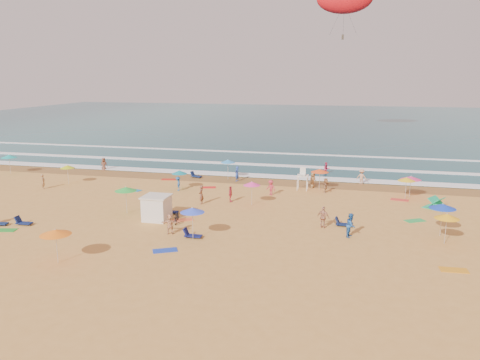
# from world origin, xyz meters

# --- Properties ---
(ground) EXTENTS (220.00, 220.00, 0.00)m
(ground) POSITION_xyz_m (0.00, 0.00, 0.00)
(ground) COLOR gold
(ground) RESTS_ON ground
(ocean) EXTENTS (220.00, 140.00, 0.18)m
(ocean) POSITION_xyz_m (0.00, 84.00, 0.00)
(ocean) COLOR #0C4756
(ocean) RESTS_ON ground
(wet_sand) EXTENTS (220.00, 220.00, 0.00)m
(wet_sand) POSITION_xyz_m (0.00, 12.50, 0.01)
(wet_sand) COLOR olive
(wet_sand) RESTS_ON ground
(surf_foam) EXTENTS (200.00, 18.70, 0.05)m
(surf_foam) POSITION_xyz_m (0.00, 21.32, 0.10)
(surf_foam) COLOR white
(surf_foam) RESTS_ON ground
(cabana) EXTENTS (2.00, 2.00, 2.00)m
(cabana) POSITION_xyz_m (-5.54, -4.19, 1.00)
(cabana) COLOR silver
(cabana) RESTS_ON ground
(cabana_roof) EXTENTS (2.20, 2.20, 0.12)m
(cabana_roof) POSITION_xyz_m (-5.54, -4.19, 2.06)
(cabana_roof) COLOR silver
(cabana_roof) RESTS_ON cabana
(bicycle) EXTENTS (1.07, 2.00, 1.00)m
(bicycle) POSITION_xyz_m (-3.64, -4.49, 0.50)
(bicycle) COLOR black
(bicycle) RESTS_ON ground
(lifeguard_stand) EXTENTS (1.20, 1.20, 2.10)m
(lifeguard_stand) POSITION_xyz_m (5.31, 9.42, 1.05)
(lifeguard_stand) COLOR white
(lifeguard_stand) RESTS_ON ground
(beach_umbrellas) EXTENTS (55.93, 28.77, 0.81)m
(beach_umbrellas) POSITION_xyz_m (-0.71, 0.25, 2.12)
(beach_umbrellas) COLOR yellow
(beach_umbrellas) RESTS_ON ground
(loungers) EXTENTS (46.48, 21.96, 0.34)m
(loungers) POSITION_xyz_m (1.87, -1.60, 0.17)
(loungers) COLOR #0F214F
(loungers) RESTS_ON ground
(towels) EXTENTS (45.07, 22.84, 0.03)m
(towels) POSITION_xyz_m (-2.77, -0.84, 0.01)
(towels) COLOR red
(towels) RESTS_ON ground
(beachgoers) EXTENTS (39.77, 28.48, 2.10)m
(beachgoers) POSITION_xyz_m (-2.28, 4.08, 0.82)
(beachgoers) COLOR brown
(beachgoers) RESTS_ON ground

